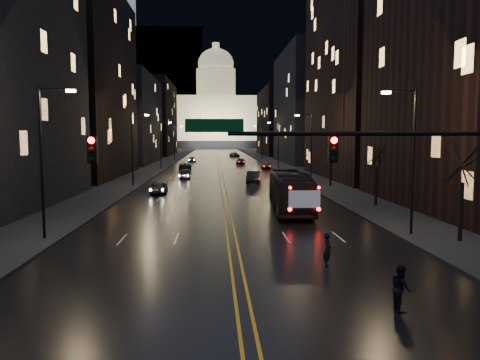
{
  "coord_description": "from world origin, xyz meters",
  "views": [
    {
      "loc": [
        -1.0,
        -17.58,
        6.08
      ],
      "look_at": [
        0.69,
        13.36,
        3.21
      ],
      "focal_mm": 35.0,
      "sensor_mm": 36.0,
      "label": 1
    }
  ],
  "objects": [
    {
      "name": "traffic_signal",
      "position": [
        5.91,
        -0.0,
        5.1
      ],
      "size": [
        17.29,
        0.45,
        7.0
      ],
      "color": "black",
      "rests_on": "ground"
    },
    {
      "name": "pedestrian_a",
      "position": [
        4.24,
        3.58,
        0.81
      ],
      "size": [
        0.45,
        0.63,
        1.62
      ],
      "primitive_type": "imported",
      "rotation": [
        0.0,
        0.0,
        1.45
      ],
      "color": "black",
      "rests_on": "ground"
    },
    {
      "name": "oncoming_car_b",
      "position": [
        -5.3,
        49.51,
        0.67
      ],
      "size": [
        1.86,
        4.19,
        1.34
      ],
      "primitive_type": "imported",
      "rotation": [
        0.0,
        0.0,
        3.26
      ],
      "color": "black",
      "rests_on": "ground"
    },
    {
      "name": "streetlamp_right_mid",
      "position": [
        10.81,
        40.0,
        5.08
      ],
      "size": [
        2.13,
        0.25,
        9.0
      ],
      "color": "black",
      "rests_on": "ground"
    },
    {
      "name": "building_left_far",
      "position": [
        -21.0,
        92.0,
        10.0
      ],
      "size": [
        12.0,
        34.0,
        20.0
      ],
      "primitive_type": "cube",
      "color": "black",
      "rests_on": "ground"
    },
    {
      "name": "streetlamp_right_near",
      "position": [
        10.81,
        10.0,
        5.08
      ],
      "size": [
        2.13,
        0.25,
        9.0
      ],
      "color": "black",
      "rests_on": "ground"
    },
    {
      "name": "building_left_dist",
      "position": [
        -21.0,
        140.0,
        12.0
      ],
      "size": [
        12.0,
        40.0,
        24.0
      ],
      "primitive_type": "cube",
      "color": "black",
      "rests_on": "ground"
    },
    {
      "name": "building_right_dist",
      "position": [
        21.0,
        140.0,
        11.0
      ],
      "size": [
        12.0,
        40.0,
        22.0
      ],
      "primitive_type": "cube",
      "color": "black",
      "rests_on": "ground"
    },
    {
      "name": "receding_car_a",
      "position": [
        4.05,
        43.17,
        0.79
      ],
      "size": [
        2.29,
        5.0,
        1.59
      ],
      "primitive_type": "imported",
      "rotation": [
        0.0,
        0.0,
        -0.13
      ],
      "color": "black",
      "rests_on": "ground"
    },
    {
      "name": "receding_car_d",
      "position": [
        4.97,
        121.53,
        0.74
      ],
      "size": [
        3.07,
        5.57,
        1.48
      ],
      "primitive_type": "imported",
      "rotation": [
        0.0,
        0.0,
        0.12
      ],
      "color": "black",
      "rests_on": "ground"
    },
    {
      "name": "tree_right_near",
      "position": [
        13.0,
        8.0,
        4.53
      ],
      "size": [
        2.4,
        2.4,
        6.65
      ],
      "color": "black",
      "rests_on": "ground"
    },
    {
      "name": "sidewalk_right",
      "position": [
        14.0,
        130.0,
        0.08
      ],
      "size": [
        8.0,
        320.0,
        0.16
      ],
      "primitive_type": "cube",
      "color": "black",
      "rests_on": "ground"
    },
    {
      "name": "oncoming_car_c",
      "position": [
        -6.46,
        69.31,
        0.7
      ],
      "size": [
        2.6,
        5.13,
        1.39
      ],
      "primitive_type": "imported",
      "rotation": [
        0.0,
        0.0,
        3.2
      ],
      "color": "black",
      "rests_on": "ground"
    },
    {
      "name": "oncoming_car_d",
      "position": [
        -6.46,
        95.49,
        0.64
      ],
      "size": [
        2.13,
        4.54,
        1.28
      ],
      "primitive_type": "imported",
      "rotation": [
        0.0,
        0.0,
        3.22
      ],
      "color": "black",
      "rests_on": "ground"
    },
    {
      "name": "streetlamp_right_dist",
      "position": [
        10.81,
        100.0,
        5.08
      ],
      "size": [
        2.13,
        0.25,
        9.0
      ],
      "color": "black",
      "rests_on": "ground"
    },
    {
      "name": "streetlamp_left_dist",
      "position": [
        -10.81,
        100.0,
        5.08
      ],
      "size": [
        2.13,
        0.25,
        9.0
      ],
      "color": "black",
      "rests_on": "ground"
    },
    {
      "name": "building_left_mid",
      "position": [
        -21.0,
        54.0,
        14.0
      ],
      "size": [
        12.0,
        30.0,
        28.0
      ],
      "primitive_type": "cube",
      "color": "black",
      "rests_on": "ground"
    },
    {
      "name": "streetlamp_right_far",
      "position": [
        10.81,
        70.0,
        5.08
      ],
      "size": [
        2.13,
        0.25,
        9.0
      ],
      "color": "black",
      "rests_on": "ground"
    },
    {
      "name": "streetlamp_left_far",
      "position": [
        -10.81,
        70.0,
        5.08
      ],
      "size": [
        2.13,
        0.25,
        9.0
      ],
      "color": "black",
      "rests_on": "ground"
    },
    {
      "name": "building_right_mid",
      "position": [
        21.0,
        92.0,
        13.0
      ],
      "size": [
        12.0,
        34.0,
        26.0
      ],
      "primitive_type": "cube",
      "color": "black",
      "rests_on": "ground"
    },
    {
      "name": "receding_car_b",
      "position": [
        8.5,
        68.73,
        0.69
      ],
      "size": [
        1.68,
        4.08,
        1.38
      ],
      "primitive_type": "imported",
      "rotation": [
        0.0,
        0.0,
        -0.01
      ],
      "color": "black",
      "rests_on": "ground"
    },
    {
      "name": "center_line",
      "position": [
        0.0,
        130.0,
        0.03
      ],
      "size": [
        0.62,
        320.0,
        0.01
      ],
      "primitive_type": "cube",
      "color": "orange",
      "rests_on": "road"
    },
    {
      "name": "sidewalk_left",
      "position": [
        -14.0,
        130.0,
        0.08
      ],
      "size": [
        8.0,
        320.0,
        0.16
      ],
      "primitive_type": "cube",
      "color": "black",
      "rests_on": "ground"
    },
    {
      "name": "streetlamp_left_mid",
      "position": [
        -10.81,
        40.0,
        5.08
      ],
      "size": [
        2.13,
        0.25,
        9.0
      ],
      "color": "black",
      "rests_on": "ground"
    },
    {
      "name": "mountain_ridge",
      "position": [
        40.0,
        380.0,
        65.0
      ],
      "size": [
        520.0,
        60.0,
        130.0
      ],
      "primitive_type": "cube",
      "color": "black",
      "rests_on": "ground"
    },
    {
      "name": "ground",
      "position": [
        0.0,
        0.0,
        0.0
      ],
      "size": [
        900.0,
        900.0,
        0.0
      ],
      "primitive_type": "plane",
      "color": "black",
      "rests_on": "ground"
    },
    {
      "name": "tree_right_mid",
      "position": [
        13.0,
        22.0,
        4.53
      ],
      "size": [
        2.4,
        2.4,
        6.65
      ],
      "color": "black",
      "rests_on": "ground"
    },
    {
      "name": "capitol",
      "position": [
        0.0,
        250.0,
        17.15
      ],
      "size": [
        90.0,
        50.0,
        58.5
      ],
      "color": "black",
      "rests_on": "ground"
    },
    {
      "name": "streetlamp_left_near",
      "position": [
        -10.81,
        10.0,
        5.08
      ],
      "size": [
        2.13,
        0.25,
        9.0
      ],
      "color": "black",
      "rests_on": "ground"
    },
    {
      "name": "bus",
      "position": [
        5.17,
        20.02,
        1.61
      ],
      "size": [
        3.38,
        11.72,
        3.23
      ],
      "primitive_type": "imported",
      "rotation": [
        0.0,
        0.0,
        -0.06
      ],
      "color": "black",
      "rests_on": "ground"
    },
    {
      "name": "tree_right_far",
      "position": [
        13.0,
        38.0,
        4.53
      ],
      "size": [
        2.4,
        2.4,
        6.65
      ],
      "color": "black",
      "rests_on": "ground"
    },
    {
      "name": "receding_car_c",
      "position": [
        4.74,
        84.63,
        0.67
      ],
      "size": [
        2.4,
        4.78,
        1.33
      ],
      "primitive_type": "imported",
      "rotation": [
        0.0,
        0.0,
        -0.12
      ],
      "color": "black",
      "rests_on": "ground"
    },
    {
      "name": "oncoming_car_a",
      "position": [
        -6.92,
        32.13,
        0.72
      ],
      "size": [
        1.87,
        4.28,
        1.43
      ],
      "primitive_type": "imported",
      "rotation": [
        0.0,
        0.0,
        3.18
      ],
      "color": "black",
      "rests_on": "ground"
    },
    {
      "name": "road",
      "position": [
        0.0,
        130.0,
        0.01
      ],
      "size": [
        20.0,
        320.0,
        0.02
      ],
      "primitive_type": "cube",
      "color": "black",
      "rests_on": "ground"
    },
    {
      "name": "pedestrian_b",
      "position": [
        5.49,
        -2.0,
        0.82
      ],
      "size": [
        0.46,
        0.81,
        1.64
      ],
      "primitive_type": "imported",
      "rotation": [
        0.0,
        0.0,
        1.53
      ],
      "color": "black",
      "rests_on": "ground"
    },
    {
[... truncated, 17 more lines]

